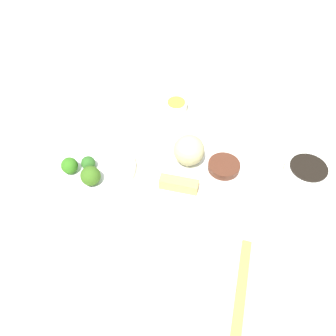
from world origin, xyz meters
TOP-DOWN VIEW (x-y plane):
  - tabletop at (0.00, 0.00)m, footprint 2.20×2.20m
  - main_plate at (0.00, -0.00)m, footprint 0.25×0.25m
  - rice_scoop at (-0.04, 0.05)m, footprint 0.08×0.08m
  - spring_roll at (-0.06, -0.04)m, footprint 0.10×0.04m
  - crab_rangoon_wonton at (0.04, -0.06)m, footprint 0.08×0.08m
  - stir_fry_heap at (0.06, 0.03)m, footprint 0.08×0.08m
  - broccoli_plate at (-0.28, 0.01)m, footprint 0.23×0.23m
  - broccoli_floret_0 at (-0.29, 0.01)m, footprint 0.04×0.04m
  - broccoli_floret_1 at (-0.33, -0.01)m, footprint 0.04×0.04m
  - broccoli_floret_2 at (-0.27, -0.04)m, footprint 0.05×0.05m
  - soy_sauce_bowl at (0.27, 0.04)m, footprint 0.11×0.11m
  - soy_sauce_bowl_liquid at (0.27, 0.04)m, footprint 0.09×0.09m
  - sauce_ramekin_hot_mustard at (-0.08, 0.27)m, footprint 0.06×0.06m
  - sauce_ramekin_hot_mustard_liquid at (-0.08, 0.27)m, footprint 0.05×0.05m
  - chopsticks_pair at (0.09, -0.28)m, footprint 0.06×0.23m

SIDE VIEW (x-z plane):
  - tabletop at x=0.00m, z-range 0.00..0.02m
  - chopsticks_pair at x=0.09m, z-range 0.02..0.03m
  - broccoli_plate at x=-0.28m, z-range 0.02..0.03m
  - main_plate at x=0.00m, z-range 0.02..0.04m
  - sauce_ramekin_hot_mustard at x=-0.08m, z-range 0.02..0.05m
  - soy_sauce_bowl at x=0.27m, z-range 0.02..0.05m
  - crab_rangoon_wonton at x=0.04m, z-range 0.04..0.05m
  - stir_fry_heap at x=0.06m, z-range 0.04..0.05m
  - sauce_ramekin_hot_mustard_liquid at x=-0.08m, z-range 0.05..0.05m
  - spring_roll at x=-0.06m, z-range 0.04..0.07m
  - broccoli_floret_0 at x=-0.29m, z-range 0.03..0.07m
  - soy_sauce_bowl_liquid at x=0.27m, z-range 0.05..0.06m
  - broccoli_floret_1 at x=-0.33m, z-range 0.03..0.08m
  - broccoli_floret_2 at x=-0.27m, z-range 0.03..0.08m
  - rice_scoop at x=-0.04m, z-range 0.04..0.12m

